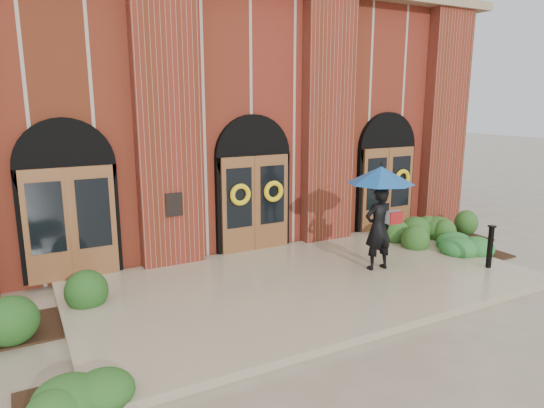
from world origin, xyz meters
TOP-DOWN VIEW (x-y plane):
  - ground at (0.00, 0.00)m, footprint 90.00×90.00m
  - landing at (0.00, 0.15)m, footprint 10.00×5.30m
  - church_building at (0.00, 8.78)m, footprint 16.20×12.53m
  - man_with_umbrella at (1.85, -0.01)m, footprint 1.64×1.64m
  - metal_post at (4.23, -1.21)m, footprint 0.16×0.16m
  - hedge_wall_left at (-5.71, 0.82)m, footprint 3.01×1.20m
  - hedge_wall_right at (5.24, 1.19)m, footprint 2.79×1.12m
  - hedge_front_left at (-5.10, -2.00)m, footprint 1.35×1.16m
  - hedge_front_right at (5.10, 0.00)m, footprint 1.51×1.30m

SIDE VIEW (x-z plane):
  - ground at x=0.00m, z-range 0.00..0.00m
  - landing at x=0.00m, z-range 0.00..0.15m
  - hedge_front_left at x=-5.10m, z-range 0.00..0.48m
  - hedge_front_right at x=5.10m, z-range 0.00..0.54m
  - hedge_wall_right at x=5.24m, z-range 0.00..0.72m
  - hedge_wall_left at x=-5.71m, z-range 0.00..0.77m
  - metal_post at x=4.23m, z-range 0.18..1.21m
  - man_with_umbrella at x=1.85m, z-range 0.64..3.07m
  - church_building at x=0.00m, z-range 0.00..7.00m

